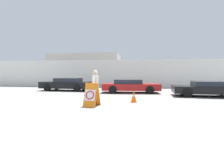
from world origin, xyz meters
TOP-DOWN VIEW (x-y plane):
  - ground_plane at (0.00, 0.00)m, footprint 90.00×90.00m
  - perimeter_wall at (-0.00, 11.15)m, footprint 36.00×0.30m
  - building_block at (-5.10, 16.17)m, footprint 9.93×5.90m
  - barricade_sign at (0.14, -0.99)m, footprint 0.77×0.92m
  - security_guard at (0.22, -0.45)m, footprint 0.43×0.70m
  - traffic_cone_near at (2.23, 0.54)m, footprint 0.39×0.39m
  - parked_car_front_coupe at (-4.24, 6.46)m, footprint 4.84×2.16m
  - parked_car_rear_sedan at (1.87, 5.44)m, footprint 4.90×2.17m
  - parked_car_far_side at (7.33, 3.75)m, footprint 4.57×2.24m

SIDE VIEW (x-z plane):
  - ground_plane at x=0.00m, z-range 0.00..0.00m
  - traffic_cone_near at x=2.23m, z-range 0.00..0.65m
  - parked_car_far_side at x=7.33m, z-range 0.03..1.12m
  - parked_car_rear_sedan at x=1.87m, z-range 0.02..1.14m
  - barricade_sign at x=0.14m, z-range 0.00..1.17m
  - parked_car_front_coupe at x=-4.24m, z-range 0.02..1.22m
  - security_guard at x=0.22m, z-range 0.11..1.93m
  - perimeter_wall at x=0.00m, z-range -0.22..3.47m
  - building_block at x=-5.10m, z-range 0.00..4.36m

